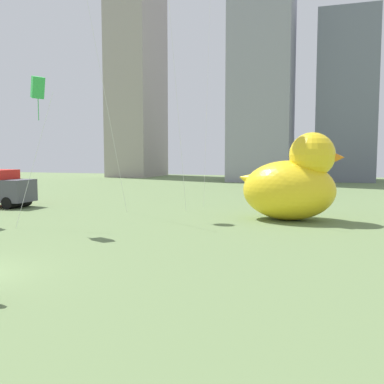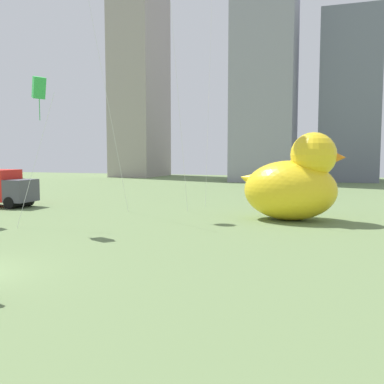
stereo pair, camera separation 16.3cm
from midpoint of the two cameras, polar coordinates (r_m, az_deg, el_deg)
The scene contains 3 objects.
giant_inflatable_duck at distance 26.67m, azimuth 13.14°, elevation 1.17°, with size 6.44×4.14×5.34m.
city_skyline at distance 72.37m, azimuth 4.84°, elevation 15.33°, with size 43.98×18.46×40.07m.
kite_green at distance 24.32m, azimuth -20.15°, elevation 12.92°, with size 2.10×2.07×8.13m.
Camera 1 is at (11.53, -10.68, 4.01)m, focal length 39.83 mm.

